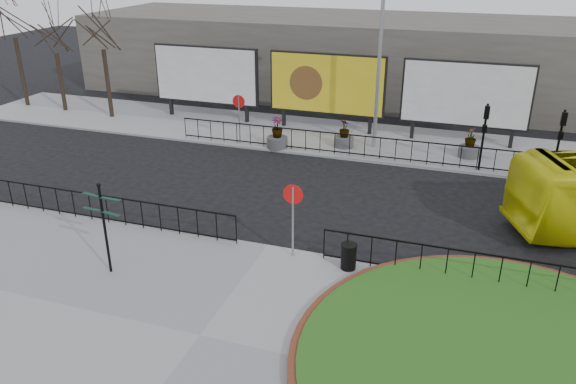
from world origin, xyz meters
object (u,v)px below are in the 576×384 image
at_px(billboard_mid, 327,84).
at_px(fingerpost_sign, 104,219).
at_px(planter_b, 344,137).
at_px(litter_bin, 349,256).
at_px(planter_c, 469,147).
at_px(planter_a, 277,137).
at_px(lamp_post, 380,50).

bearing_deg(billboard_mid, fingerpost_sign, -98.79).
relative_size(billboard_mid, planter_b, 4.49).
xyz_separation_m(litter_bin, planter_c, (3.13, 11.60, 0.07)).
xyz_separation_m(billboard_mid, litter_bin, (4.37, -13.57, -2.06)).
relative_size(fingerpost_sign, planter_c, 2.05).
xyz_separation_m(planter_a, planter_b, (3.09, 1.16, -0.07)).
height_order(litter_bin, planter_a, planter_a).
bearing_deg(planter_c, planter_b, -175.76).
height_order(lamp_post, fingerpost_sign, lamp_post).
bearing_deg(planter_b, billboard_mid, 123.24).
bearing_deg(planter_c, billboard_mid, 165.27).
bearing_deg(planter_b, fingerpost_sign, -106.58).
xyz_separation_m(billboard_mid, lamp_post, (3.01, -1.97, 2.23)).
xyz_separation_m(fingerpost_sign, planter_c, (9.98, 14.08, -1.28)).
height_order(billboard_mid, planter_a, billboard_mid).
bearing_deg(planter_b, planter_a, -159.41).
bearing_deg(planter_b, lamp_post, 17.11).
bearing_deg(fingerpost_sign, planter_c, 64.44).
height_order(planter_b, planter_c, planter_c).
xyz_separation_m(fingerpost_sign, litter_bin, (6.85, 2.48, -1.35)).
relative_size(billboard_mid, lamp_post, 0.67).
height_order(planter_a, planter_c, planter_a).
height_order(fingerpost_sign, planter_b, fingerpost_sign).
xyz_separation_m(lamp_post, planter_a, (-4.52, -1.60, -4.16)).
distance_m(billboard_mid, lamp_post, 4.23).
distance_m(fingerpost_sign, planter_c, 17.31).
relative_size(billboard_mid, planter_c, 4.34).
bearing_deg(billboard_mid, litter_bin, -72.17).
height_order(billboard_mid, lamp_post, lamp_post).
distance_m(planter_a, planter_b, 3.30).
bearing_deg(planter_c, litter_bin, -105.12).
distance_m(billboard_mid, litter_bin, 14.40).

